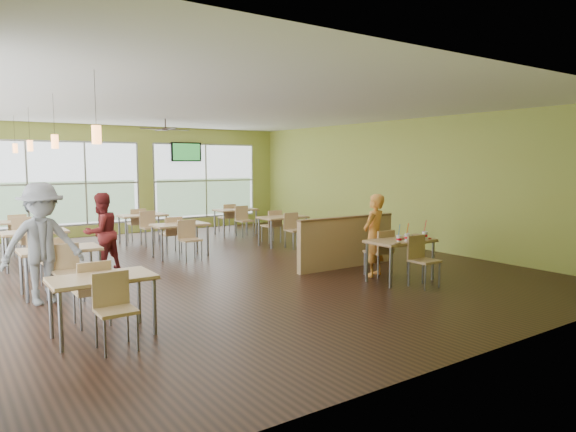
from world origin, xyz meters
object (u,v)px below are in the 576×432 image
(man_plaid, at_px, (374,235))
(food_basket, at_px, (418,236))
(main_table, at_px, (400,246))
(half_wall_divider, at_px, (347,242))

(man_plaid, distance_m, food_basket, 0.80)
(main_table, height_order, half_wall_divider, half_wall_divider)
(main_table, distance_m, half_wall_divider, 1.45)
(man_plaid, relative_size, food_basket, 6.55)
(main_table, distance_m, food_basket, 0.49)
(half_wall_divider, bearing_deg, man_plaid, -96.91)
(half_wall_divider, distance_m, man_plaid, 0.92)
(half_wall_divider, relative_size, man_plaid, 1.56)
(half_wall_divider, xyz_separation_m, man_plaid, (-0.11, -0.88, 0.25))
(half_wall_divider, xyz_separation_m, food_basket, (0.46, -1.44, 0.26))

